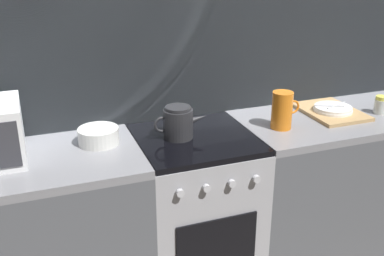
{
  "coord_description": "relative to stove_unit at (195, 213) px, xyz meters",
  "views": [
    {
      "loc": [
        -0.78,
        -2.05,
        1.83
      ],
      "look_at": [
        -0.02,
        0.0,
        0.95
      ],
      "focal_mm": 43.68,
      "sensor_mm": 36.0,
      "label": 1
    }
  ],
  "objects": [
    {
      "name": "spice_jar",
      "position": [
        1.12,
        -0.05,
        0.5
      ],
      "size": [
        0.08,
        0.08,
        0.1
      ],
      "color": "silver",
      "rests_on": "counter_right"
    },
    {
      "name": "counter_left",
      "position": [
        -0.9,
        0.0,
        0.0
      ],
      "size": [
        1.2,
        0.6,
        0.9
      ],
      "color": "#515459",
      "rests_on": "ground_plane"
    },
    {
      "name": "dish_pile",
      "position": [
        0.86,
        0.05,
        0.47
      ],
      "size": [
        0.3,
        0.4,
        0.06
      ],
      "color": "tan",
      "rests_on": "counter_right"
    },
    {
      "name": "back_wall",
      "position": [
        0.0,
        0.32,
        0.75
      ],
      "size": [
        3.6,
        0.05,
        2.4
      ],
      "color": "gray",
      "rests_on": "ground_plane"
    },
    {
      "name": "kettle",
      "position": [
        -0.08,
        0.02,
        0.53
      ],
      "size": [
        0.28,
        0.15,
        0.17
      ],
      "color": "#262628",
      "rests_on": "stove_unit"
    },
    {
      "name": "counter_right",
      "position": [
        0.9,
        0.0,
        0.0
      ],
      "size": [
        1.2,
        0.6,
        0.9
      ],
      "color": "#515459",
      "rests_on": "ground_plane"
    },
    {
      "name": "mixing_bowl",
      "position": [
        -0.48,
        0.09,
        0.49
      ],
      "size": [
        0.2,
        0.2,
        0.08
      ],
      "primitive_type": "cylinder",
      "color": "silver",
      "rests_on": "counter_left"
    },
    {
      "name": "stove_unit",
      "position": [
        0.0,
        0.0,
        0.0
      ],
      "size": [
        0.6,
        0.63,
        0.9
      ],
      "color": "#9E9EA3",
      "rests_on": "ground_plane"
    },
    {
      "name": "pitcher",
      "position": [
        0.47,
        -0.04,
        0.55
      ],
      "size": [
        0.16,
        0.11,
        0.2
      ],
      "color": "orange",
      "rests_on": "counter_right"
    }
  ]
}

